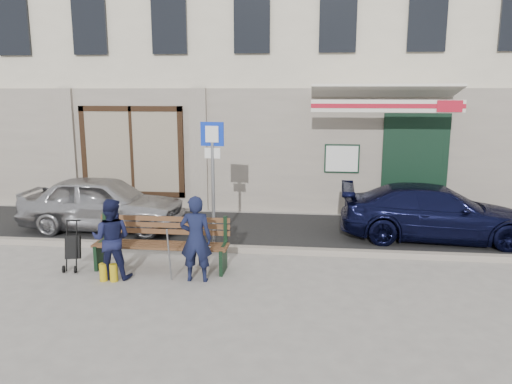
% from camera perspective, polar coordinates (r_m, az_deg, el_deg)
% --- Properties ---
extents(ground, '(80.00, 80.00, 0.00)m').
position_cam_1_polar(ground, '(8.58, -4.53, -9.93)').
color(ground, '#9E9991').
rests_on(ground, ground).
extents(asphalt_lane, '(60.00, 3.20, 0.01)m').
position_cam_1_polar(asphalt_lane, '(11.48, -1.56, -4.32)').
color(asphalt_lane, '#282828').
rests_on(asphalt_lane, ground).
extents(curb, '(60.00, 0.18, 0.12)m').
position_cam_1_polar(curb, '(9.95, -2.87, -6.50)').
color(curb, '#9E9384').
rests_on(curb, ground).
extents(building, '(20.00, 8.27, 10.00)m').
position_cam_1_polar(building, '(16.47, 1.13, 17.88)').
color(building, beige).
rests_on(building, ground).
extents(car_silver, '(3.71, 1.51, 1.26)m').
position_cam_1_polar(car_silver, '(11.86, -17.03, -1.20)').
color(car_silver, '#AAAAAF').
rests_on(car_silver, ground).
extents(car_navy, '(4.09, 1.83, 1.16)m').
position_cam_1_polar(car_navy, '(11.31, 19.86, -2.23)').
color(car_navy, black).
rests_on(car_navy, ground).
extents(parking_sign, '(0.47, 0.09, 2.54)m').
position_cam_1_polar(parking_sign, '(9.93, -4.97, 3.09)').
color(parking_sign, gray).
rests_on(parking_sign, ground).
extents(bench, '(2.40, 1.17, 0.98)m').
position_cam_1_polar(bench, '(9.06, -11.07, -5.88)').
color(bench, brown).
rests_on(bench, ground).
extents(man, '(0.55, 0.38, 1.46)m').
position_cam_1_polar(man, '(8.34, -6.88, -5.33)').
color(man, '#131835').
rests_on(man, ground).
extents(woman, '(0.70, 0.56, 1.37)m').
position_cam_1_polar(woman, '(8.77, -16.21, -5.15)').
color(woman, '#141839').
rests_on(woman, ground).
extents(stroller, '(0.30, 0.39, 0.88)m').
position_cam_1_polar(stroller, '(9.46, -20.21, -6.08)').
color(stroller, black).
rests_on(stroller, ground).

